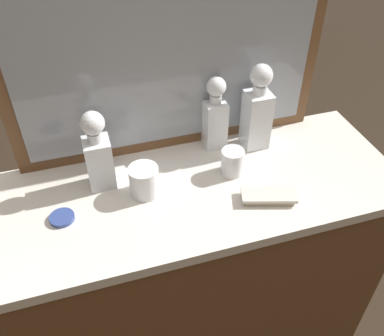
% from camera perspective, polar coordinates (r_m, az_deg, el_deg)
% --- Properties ---
extents(dresser, '(1.31, 0.50, 0.92)m').
position_cam_1_polar(dresser, '(1.64, -0.00, -14.52)').
color(dresser, brown).
rests_on(dresser, ground_plane).
extents(dresser_mirror, '(0.99, 0.03, 0.72)m').
position_cam_1_polar(dresser_mirror, '(1.27, -3.19, 16.31)').
color(dresser_mirror, brown).
rests_on(dresser_mirror, dresser).
extents(crystal_decanter_far_left, '(0.08, 0.08, 0.26)m').
position_cam_1_polar(crystal_decanter_far_left, '(1.27, -12.43, 1.42)').
color(crystal_decanter_far_left, white).
rests_on(crystal_decanter_far_left, dresser).
extents(crystal_decanter_rear, '(0.07, 0.07, 0.25)m').
position_cam_1_polar(crystal_decanter_rear, '(1.40, 3.07, 6.57)').
color(crystal_decanter_rear, white).
rests_on(crystal_decanter_rear, dresser).
extents(crystal_decanter_center, '(0.08, 0.08, 0.30)m').
position_cam_1_polar(crystal_decanter_center, '(1.40, 8.68, 7.10)').
color(crystal_decanter_center, white).
rests_on(crystal_decanter_center, dresser).
extents(crystal_tumbler_front, '(0.07, 0.07, 0.08)m').
position_cam_1_polar(crystal_tumbler_front, '(1.32, 5.43, 0.69)').
color(crystal_tumbler_front, white).
rests_on(crystal_tumbler_front, dresser).
extents(crystal_tumbler_far_right, '(0.09, 0.09, 0.09)m').
position_cam_1_polar(crystal_tumbler_far_right, '(1.25, -6.43, -1.86)').
color(crystal_tumbler_far_right, white).
rests_on(crystal_tumbler_far_right, dresser).
extents(silver_brush_front, '(0.17, 0.11, 0.02)m').
position_cam_1_polar(silver_brush_front, '(1.26, 10.23, -3.77)').
color(silver_brush_front, '#B7A88C').
rests_on(silver_brush_front, dresser).
extents(porcelain_dish, '(0.07, 0.07, 0.01)m').
position_cam_1_polar(porcelain_dish, '(1.25, -17.05, -6.40)').
color(porcelain_dish, '#33478C').
rests_on(porcelain_dish, dresser).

